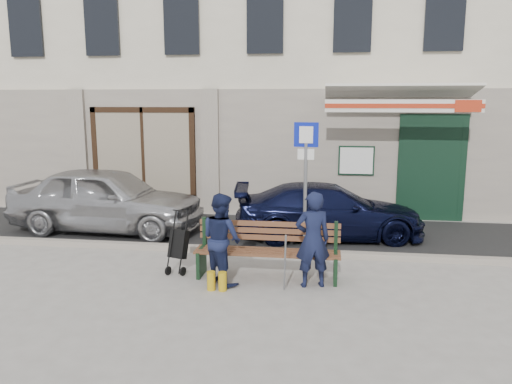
% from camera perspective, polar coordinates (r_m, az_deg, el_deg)
% --- Properties ---
extents(ground, '(80.00, 80.00, 0.00)m').
position_cam_1_polar(ground, '(8.33, -3.33, -10.10)').
color(ground, '#9E9991').
rests_on(ground, ground).
extents(asphalt_lane, '(60.00, 3.20, 0.01)m').
position_cam_1_polar(asphalt_lane, '(11.24, -0.20, -4.60)').
color(asphalt_lane, '#282828').
rests_on(asphalt_lane, ground).
extents(curb, '(60.00, 0.18, 0.12)m').
position_cam_1_polar(curb, '(9.70, -1.57, -6.70)').
color(curb, '#9E9384').
rests_on(curb, ground).
extents(building, '(20.00, 8.27, 10.00)m').
position_cam_1_polar(building, '(16.30, 2.66, 17.66)').
color(building, beige).
rests_on(building, ground).
extents(car_silver, '(4.42, 1.99, 1.47)m').
position_cam_1_polar(car_silver, '(11.69, -16.67, -0.77)').
color(car_silver, '#B0B1B5').
rests_on(car_silver, ground).
extents(car_navy, '(4.19, 2.14, 1.17)m').
position_cam_1_polar(car_navy, '(10.81, 8.32, -2.16)').
color(car_navy, black).
rests_on(car_navy, ground).
extents(parking_sign, '(0.47, 0.09, 2.51)m').
position_cam_1_polar(parking_sign, '(9.60, 5.70, 2.90)').
color(parking_sign, gray).
rests_on(parking_sign, ground).
extents(bench, '(2.40, 1.17, 0.98)m').
position_cam_1_polar(bench, '(8.31, 0.98, -6.78)').
color(bench, brown).
rests_on(bench, ground).
extents(man, '(0.64, 0.51, 1.54)m').
position_cam_1_polar(man, '(7.90, 6.50, -5.42)').
color(man, '#131834').
rests_on(man, ground).
extents(woman, '(0.91, 0.89, 1.48)m').
position_cam_1_polar(woman, '(8.03, -3.95, -5.34)').
color(woman, '#161C3D').
rests_on(woman, ground).
extents(stroller, '(0.38, 0.48, 1.06)m').
position_cam_1_polar(stroller, '(8.71, -8.86, -6.03)').
color(stroller, black).
rests_on(stroller, ground).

